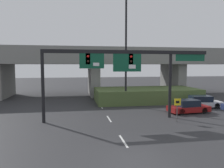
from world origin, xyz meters
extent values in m
plane|color=#2D2D30|center=(0.00, 0.00, 0.00)|extent=(160.00, 160.00, 0.00)
cube|color=silver|center=(0.00, 2.79, 0.00)|extent=(0.14, 2.40, 0.01)
cube|color=silver|center=(0.00, 8.81, 0.00)|extent=(0.14, 2.40, 0.01)
cube|color=silver|center=(0.00, 14.83, 0.00)|extent=(0.14, 2.40, 0.01)
cube|color=silver|center=(0.00, 20.85, 0.00)|extent=(0.14, 2.40, 0.01)
cylinder|color=black|center=(-5.77, 8.47, 3.15)|extent=(0.28, 0.28, 6.29)
cylinder|color=black|center=(5.77, 8.47, 3.15)|extent=(0.28, 0.28, 6.29)
cube|color=black|center=(1.76, 8.47, 6.13)|extent=(15.06, 0.32, 0.32)
cube|color=black|center=(-1.92, 8.47, 5.50)|extent=(0.40, 0.28, 0.95)
sphere|color=red|center=(-1.92, 8.29, 5.71)|extent=(0.22, 0.22, 0.22)
sphere|color=black|center=(-1.92, 8.29, 5.28)|extent=(0.22, 0.22, 0.22)
cube|color=black|center=(1.92, 8.47, 5.50)|extent=(0.40, 0.28, 0.95)
sphere|color=red|center=(1.92, 8.29, 5.71)|extent=(0.22, 0.22, 0.22)
sphere|color=black|center=(1.92, 8.29, 5.28)|extent=(0.22, 0.22, 0.22)
cube|color=#0F4C33|center=(-1.59, 8.37, 5.32)|extent=(2.15, 0.08, 1.31)
cube|color=white|center=(-1.21, 8.32, 5.02)|extent=(0.54, 0.03, 0.29)
cube|color=#0F4C33|center=(1.59, 8.37, 5.18)|extent=(2.57, 0.08, 1.60)
cube|color=white|center=(2.04, 8.32, 4.82)|extent=(0.64, 0.03, 0.35)
cube|color=#0F4C33|center=(7.71, 8.41, 5.65)|extent=(2.92, 0.07, 0.64)
cylinder|color=#4C4C4C|center=(5.67, 6.72, 1.06)|extent=(0.08, 0.08, 2.12)
cube|color=yellow|center=(5.67, 6.67, 1.77)|extent=(0.60, 0.03, 0.60)
cube|color=black|center=(5.67, 6.66, 1.77)|extent=(0.33, 0.01, 0.21)
cylinder|color=black|center=(3.04, 15.04, 8.01)|extent=(0.24, 0.24, 16.01)
cube|color=gray|center=(0.00, 25.30, 5.96)|extent=(49.02, 9.42, 1.64)
cube|color=gray|center=(0.00, 20.79, 7.23)|extent=(49.02, 0.40, 0.90)
cube|color=gray|center=(-13.89, 25.30, 2.57)|extent=(1.40, 7.54, 5.14)
cube|color=gray|center=(0.00, 25.30, 2.57)|extent=(1.40, 7.54, 5.14)
cube|color=gray|center=(13.89, 25.30, 2.57)|extent=(1.40, 7.54, 5.14)
cube|color=#4C6033|center=(6.57, 17.77, 0.90)|extent=(13.81, 6.50, 1.79)
cube|color=maroon|center=(8.59, 10.02, 0.44)|extent=(4.38, 2.17, 0.55)
cube|color=black|center=(8.42, 10.01, 1.04)|extent=(2.34, 1.80, 0.66)
cylinder|color=black|center=(9.82, 10.93, 0.32)|extent=(0.66, 0.28, 0.64)
cylinder|color=black|center=(9.97, 9.37, 0.32)|extent=(0.66, 0.28, 0.64)
cylinder|color=black|center=(7.21, 10.67, 0.32)|extent=(0.66, 0.28, 0.64)
cylinder|color=black|center=(7.36, 9.12, 0.32)|extent=(0.66, 0.28, 0.64)
cube|color=silver|center=(11.66, 12.49, 0.44)|extent=(4.70, 2.44, 0.56)
cube|color=black|center=(11.48, 12.51, 1.05)|extent=(2.54, 1.95, 0.66)
cylinder|color=black|center=(13.15, 13.07, 0.32)|extent=(0.67, 0.31, 0.64)
cylinder|color=black|center=(12.92, 11.50, 0.32)|extent=(0.67, 0.31, 0.64)
cylinder|color=black|center=(10.40, 13.47, 0.32)|extent=(0.67, 0.31, 0.64)
cylinder|color=black|center=(10.17, 11.90, 0.32)|extent=(0.67, 0.31, 0.64)
camera|label=1|loc=(-3.07, -10.77, 4.93)|focal=35.00mm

